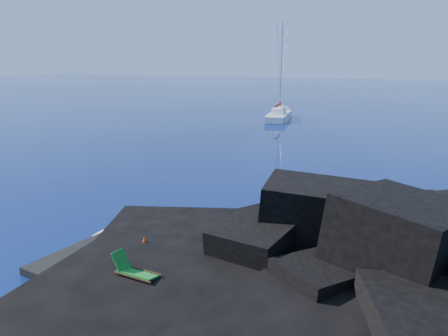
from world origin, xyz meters
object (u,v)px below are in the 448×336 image
object	(u,v)px
sunbather	(135,276)
sailboat	(279,119)
marker_cone	(145,242)
deck_chair	(137,268)

from	to	relation	value
sunbather	sailboat	bearing A→B (deg)	77.40
sailboat	marker_cone	distance (m)	47.07
deck_chair	marker_cone	distance (m)	3.16
sunbather	deck_chair	bearing A→B (deg)	-56.27
sailboat	deck_chair	xyz separation A→B (m)	(11.33, -48.74, 0.95)
sunbather	marker_cone	xyz separation A→B (m)	(-1.40, 2.53, 0.10)
deck_chair	sunbather	distance (m)	0.52
marker_cone	sailboat	bearing A→B (deg)	101.87
deck_chair	sunbather	bearing A→B (deg)	151.28
sunbather	marker_cone	distance (m)	2.89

